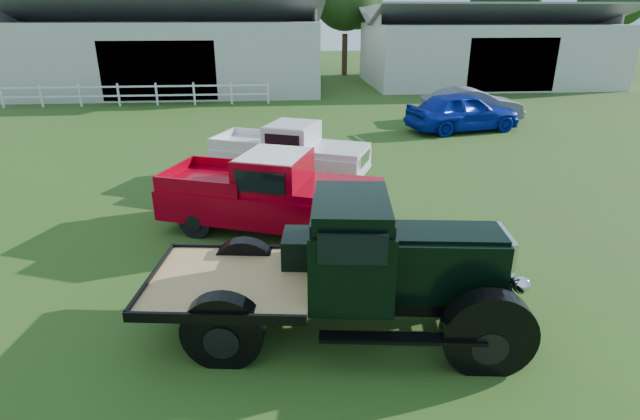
{
  "coord_description": "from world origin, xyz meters",
  "views": [
    {
      "loc": [
        -0.62,
        -8.03,
        4.74
      ],
      "look_at": [
        0.2,
        1.2,
        1.05
      ],
      "focal_mm": 28.0,
      "sensor_mm": 36.0,
      "label": 1
    }
  ],
  "objects_px": {
    "vintage_flatbed": "(343,267)",
    "white_pickup": "(290,153)",
    "misc_car_blue": "(463,112)",
    "misc_car_grey": "(472,105)",
    "red_pickup": "(271,192)"
  },
  "relations": [
    {
      "from": "vintage_flatbed",
      "to": "white_pickup",
      "type": "xyz_separation_m",
      "value": [
        -0.57,
        7.59,
        -0.26
      ]
    },
    {
      "from": "misc_car_blue",
      "to": "white_pickup",
      "type": "bearing_deg",
      "value": 117.29
    },
    {
      "from": "misc_car_blue",
      "to": "misc_car_grey",
      "type": "height_order",
      "value": "misc_car_blue"
    },
    {
      "from": "vintage_flatbed",
      "to": "misc_car_blue",
      "type": "xyz_separation_m",
      "value": [
        6.94,
        13.81,
        -0.3
      ]
    },
    {
      "from": "white_pickup",
      "to": "misc_car_grey",
      "type": "xyz_separation_m",
      "value": [
        8.68,
        8.25,
        -0.12
      ]
    },
    {
      "from": "red_pickup",
      "to": "misc_car_grey",
      "type": "relative_size",
      "value": 1.13
    },
    {
      "from": "misc_car_blue",
      "to": "misc_car_grey",
      "type": "bearing_deg",
      "value": -42.37
    },
    {
      "from": "vintage_flatbed",
      "to": "misc_car_grey",
      "type": "distance_m",
      "value": 17.8
    },
    {
      "from": "misc_car_blue",
      "to": "red_pickup",
      "type": "bearing_deg",
      "value": 128.18
    },
    {
      "from": "vintage_flatbed",
      "to": "red_pickup",
      "type": "distance_m",
      "value": 4.19
    },
    {
      "from": "vintage_flatbed",
      "to": "white_pickup",
      "type": "distance_m",
      "value": 7.62
    },
    {
      "from": "red_pickup",
      "to": "misc_car_blue",
      "type": "distance_m",
      "value": 12.67
    },
    {
      "from": "misc_car_grey",
      "to": "vintage_flatbed",
      "type": "bearing_deg",
      "value": 154.04
    },
    {
      "from": "vintage_flatbed",
      "to": "red_pickup",
      "type": "bearing_deg",
      "value": 112.62
    },
    {
      "from": "vintage_flatbed",
      "to": "red_pickup",
      "type": "height_order",
      "value": "vintage_flatbed"
    }
  ]
}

